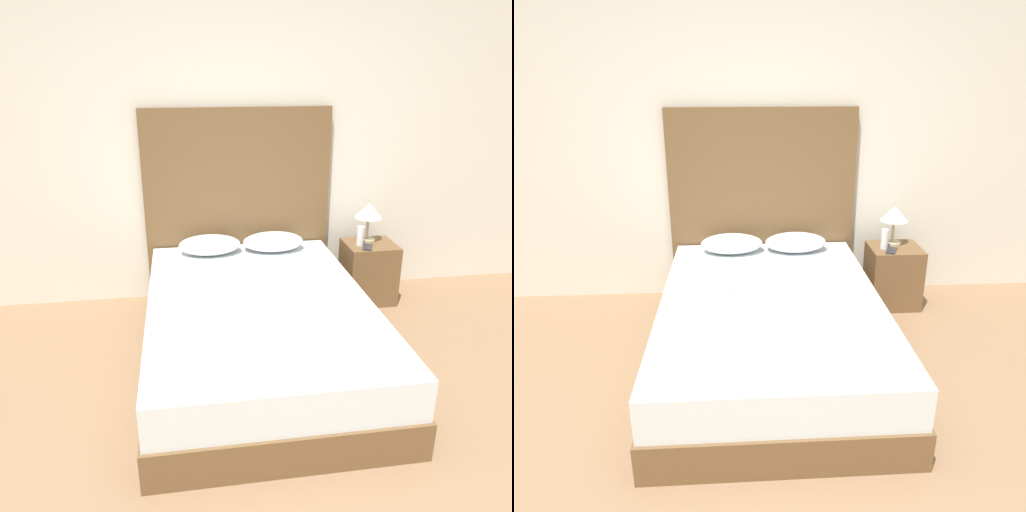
% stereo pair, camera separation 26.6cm
% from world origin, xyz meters
% --- Properties ---
extents(wall_back, '(10.00, 0.06, 2.70)m').
position_xyz_m(wall_back, '(0.00, 2.53, 1.35)').
color(wall_back, silver).
rests_on(wall_back, ground_plane).
extents(bed, '(1.45, 2.13, 0.47)m').
position_xyz_m(bed, '(0.04, 1.37, 0.23)').
color(bed, brown).
rests_on(bed, ground_plane).
extents(headboard, '(1.53, 0.05, 1.59)m').
position_xyz_m(headboard, '(0.04, 2.46, 0.79)').
color(headboard, brown).
rests_on(headboard, ground_plane).
extents(pillow_left, '(0.49, 0.31, 0.15)m').
position_xyz_m(pillow_left, '(-0.22, 2.23, 0.55)').
color(pillow_left, silver).
rests_on(pillow_left, bed).
extents(pillow_right, '(0.49, 0.31, 0.15)m').
position_xyz_m(pillow_right, '(0.30, 2.23, 0.55)').
color(pillow_right, silver).
rests_on(pillow_right, bed).
extents(phone_on_bed, '(0.13, 0.17, 0.01)m').
position_xyz_m(phone_on_bed, '(-0.23, 1.50, 0.48)').
color(phone_on_bed, '#B7B7BC').
rests_on(phone_on_bed, bed).
extents(nightstand, '(0.41, 0.37, 0.51)m').
position_xyz_m(nightstand, '(1.11, 2.17, 0.25)').
color(nightstand, brown).
rests_on(nightstand, ground_plane).
extents(table_lamp, '(0.23, 0.23, 0.32)m').
position_xyz_m(table_lamp, '(1.10, 2.24, 0.75)').
color(table_lamp, tan).
rests_on(table_lamp, nightstand).
extents(phone_on_nightstand, '(0.13, 0.17, 0.01)m').
position_xyz_m(phone_on_nightstand, '(1.04, 2.08, 0.51)').
color(phone_on_nightstand, '#232328').
rests_on(phone_on_nightstand, nightstand).
extents(toiletry_bottle, '(0.06, 0.06, 0.16)m').
position_xyz_m(toiletry_bottle, '(1.00, 2.14, 0.59)').
color(toiletry_bottle, silver).
rests_on(toiletry_bottle, nightstand).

